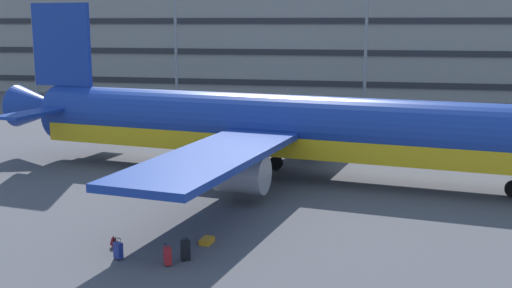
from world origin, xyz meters
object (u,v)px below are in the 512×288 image
suitcase_purple (185,250)px  suitcase_navy (167,256)px  backpack_black (113,242)px  suitcase_small (118,250)px  airliner (282,128)px  suitcase_teal (207,241)px

suitcase_purple → suitcase_navy: 0.84m
suitcase_purple → backpack_black: size_ratio=1.88×
suitcase_navy → suitcase_small: bearing=174.5°
suitcase_navy → backpack_black: (-2.99, 1.51, -0.18)m
airliner → backpack_black: bearing=-109.2°
suitcase_small → backpack_black: 1.55m
suitcase_purple → suitcase_navy: suitcase_purple is taller
airliner → suitcase_teal: bearing=-94.9°
suitcase_teal → suitcase_small: 3.94m
suitcase_teal → backpack_black: backpack_black is taller
airliner → backpack_black: airliner is taller
airliner → suitcase_teal: airliner is taller
suitcase_purple → backpack_black: (-3.52, 0.86, -0.22)m
airliner → suitcase_purple: size_ratio=41.59×
airliner → suitcase_teal: 13.23m
suitcase_teal → airliner: bearing=85.1°
airliner → backpack_black: size_ratio=78.25×
suitcase_small → suitcase_navy: size_ratio=0.98×
suitcase_teal → suitcase_small: bearing=-139.2°
suitcase_purple → suitcase_teal: (0.27, 2.13, -0.33)m
airliner → backpack_black: 15.22m
suitcase_teal → backpack_black: size_ratio=1.62×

